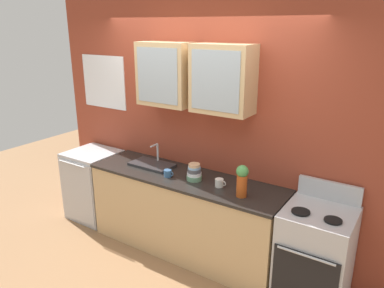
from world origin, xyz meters
name	(u,v)px	position (x,y,z in m)	size (l,w,h in m)	color
ground_plane	(185,249)	(0.00, 0.00, 0.00)	(10.00, 10.00, 0.00)	#936B47
back_wall_unit	(201,113)	(-0.01, 0.33, 1.51)	(4.07, 0.41, 2.85)	#993D28
counter	(185,214)	(0.00, 0.00, 0.45)	(2.21, 0.63, 0.89)	tan
stove_range	(315,255)	(1.41, 0.00, 0.45)	(0.59, 0.64, 1.07)	silver
sink_faucet	(152,164)	(-0.49, 0.05, 0.91)	(0.50, 0.28, 0.24)	#2D2D30
bowl_stack	(194,173)	(0.13, -0.02, 0.97)	(0.16, 0.16, 0.18)	#669972
vase	(242,180)	(0.71, -0.10, 1.06)	(0.11, 0.11, 0.31)	#BF4C19
cup_near_sink	(168,173)	(-0.14, -0.10, 0.93)	(0.11, 0.08, 0.08)	#38608C
cup_near_bowls	(219,183)	(0.43, -0.03, 0.93)	(0.12, 0.08, 0.08)	silver
dishwasher	(94,184)	(-1.43, 0.00, 0.44)	(0.60, 0.62, 0.89)	silver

